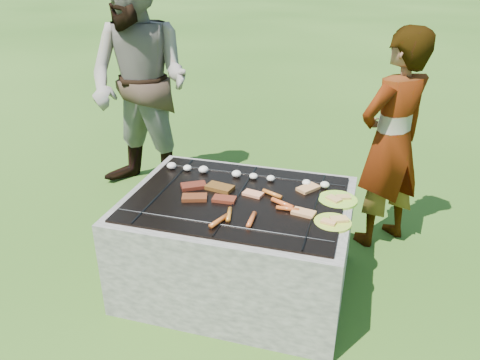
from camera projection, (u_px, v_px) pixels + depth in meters
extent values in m
plane|color=#234611|center=(238.00, 282.00, 2.97)|extent=(60.00, 60.00, 0.00)
cube|color=#A1988F|center=(255.00, 211.00, 3.20)|extent=(1.30, 0.18, 0.60)
cube|color=#A8A195|center=(216.00, 283.00, 2.49)|extent=(1.30, 0.18, 0.60)
cube|color=gray|center=(154.00, 229.00, 2.99)|extent=(0.18, 0.64, 0.60)
cube|color=#AAA296|center=(330.00, 257.00, 2.70)|extent=(0.18, 0.64, 0.60)
cube|color=black|center=(238.00, 251.00, 2.87)|extent=(0.94, 0.64, 0.48)
sphere|color=#FF5914|center=(238.00, 220.00, 2.78)|extent=(0.10, 0.10, 0.10)
cube|color=black|center=(238.00, 198.00, 2.71)|extent=(1.20, 0.90, 0.01)
cylinder|color=black|center=(166.00, 188.00, 2.82)|extent=(0.01, 0.88, 0.01)
cylinder|color=black|center=(238.00, 197.00, 2.71)|extent=(0.01, 0.88, 0.01)
cylinder|color=black|center=(315.00, 208.00, 2.60)|extent=(0.01, 0.88, 0.01)
cylinder|color=black|center=(220.00, 225.00, 2.43)|extent=(1.18, 0.01, 0.01)
cylinder|color=black|center=(252.00, 175.00, 2.99)|extent=(1.18, 0.01, 0.01)
ellipsoid|color=beige|center=(172.00, 166.00, 3.06)|extent=(0.06, 0.06, 0.04)
ellipsoid|color=white|center=(187.00, 168.00, 3.04)|extent=(0.05, 0.05, 0.04)
ellipsoid|color=beige|center=(203.00, 169.00, 3.01)|extent=(0.06, 0.06, 0.04)
ellipsoid|color=white|center=(236.00, 174.00, 2.95)|extent=(0.06, 0.06, 0.04)
ellipsoid|color=#F1E8CC|center=(253.00, 176.00, 2.93)|extent=(0.05, 0.05, 0.04)
ellipsoid|color=#F0E5CB|center=(271.00, 178.00, 2.90)|extent=(0.05, 0.05, 0.04)
ellipsoid|color=#EDE3C9|center=(306.00, 183.00, 2.84)|extent=(0.05, 0.05, 0.04)
ellipsoid|color=beige|center=(325.00, 185.00, 2.81)|extent=(0.06, 0.06, 0.04)
cube|color=maroon|center=(194.00, 186.00, 2.82)|extent=(0.17, 0.15, 0.02)
cube|color=#9B581C|center=(220.00, 188.00, 2.80)|extent=(0.18, 0.12, 0.02)
cube|color=#913E1A|center=(195.00, 197.00, 2.68)|extent=(0.16, 0.12, 0.02)
cube|color=#97341B|center=(224.00, 199.00, 2.67)|extent=(0.13, 0.08, 0.02)
cylinder|color=orange|center=(272.00, 194.00, 2.72)|extent=(0.13, 0.08, 0.02)
cylinder|color=#F74928|center=(282.00, 203.00, 2.61)|extent=(0.14, 0.09, 0.03)
cylinder|color=orange|center=(288.00, 209.00, 2.56)|extent=(0.13, 0.02, 0.02)
cylinder|color=#BA721E|center=(229.00, 214.00, 2.50)|extent=(0.05, 0.13, 0.02)
cylinder|color=#EF5B27|center=(252.00, 220.00, 2.45)|extent=(0.03, 0.14, 0.03)
cylinder|color=#BE741F|center=(219.00, 221.00, 2.44)|extent=(0.07, 0.14, 0.03)
cube|color=#EBB478|center=(253.00, 194.00, 2.73)|extent=(0.13, 0.09, 0.02)
cube|color=tan|center=(304.00, 213.00, 2.53)|extent=(0.14, 0.09, 0.02)
cube|color=tan|center=(308.00, 188.00, 2.80)|extent=(0.14, 0.16, 0.02)
cylinder|color=#C8ED38|center=(338.00, 200.00, 2.69)|extent=(0.25, 0.25, 0.01)
cube|color=tan|center=(334.00, 199.00, 2.67)|extent=(0.10, 0.09, 0.01)
cube|color=tan|center=(343.00, 197.00, 2.69)|extent=(0.09, 0.07, 0.01)
cylinder|color=gold|center=(333.00, 223.00, 2.46)|extent=(0.26, 0.26, 0.01)
cube|color=#DBC070|center=(329.00, 222.00, 2.44)|extent=(0.08, 0.06, 0.01)
cube|color=tan|center=(339.00, 219.00, 2.47)|extent=(0.10, 0.09, 0.01)
imported|color=#A39988|center=(392.00, 142.00, 3.12)|extent=(0.64, 0.65, 1.51)
imported|color=gray|center=(140.00, 84.00, 3.75)|extent=(1.05, 0.89, 1.89)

